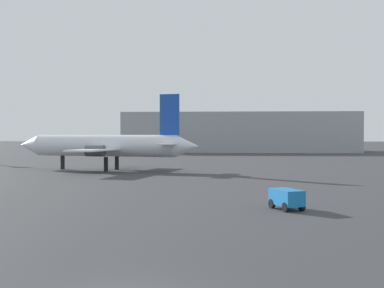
% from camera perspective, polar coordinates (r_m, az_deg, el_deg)
% --- Properties ---
extents(airplane_distant, '(26.16, 18.10, 9.91)m').
position_cam_1_polar(airplane_distant, '(65.83, -9.94, -0.19)').
color(airplane_distant, silver).
rests_on(airplane_distant, ground_plane).
extents(baggage_cart, '(2.20, 2.72, 1.30)m').
position_cam_1_polar(baggage_cart, '(32.12, 10.95, -6.17)').
color(baggage_cart, '#1972BF').
rests_on(baggage_cart, ground_plane).
extents(terminal_building, '(60.97, 23.88, 10.47)m').
position_cam_1_polar(terminal_building, '(135.45, 5.47, 1.35)').
color(terminal_building, '#999EA3').
rests_on(terminal_building, ground_plane).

